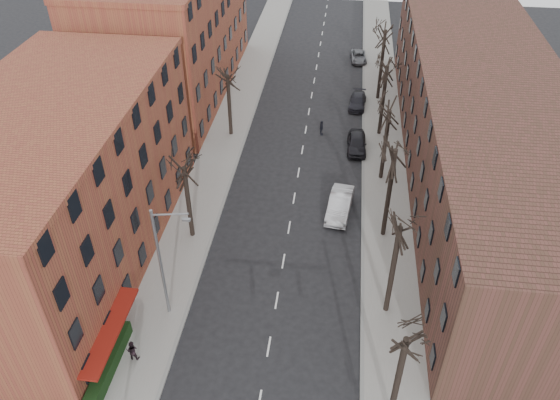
% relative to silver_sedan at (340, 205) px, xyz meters
% --- Properties ---
extents(sidewalk_left, '(4.00, 90.00, 0.15)m').
position_rel_silver_sedan_xyz_m(sidewalk_left, '(-12.00, 12.51, -0.77)').
color(sidewalk_left, gray).
rests_on(sidewalk_left, ground).
extents(sidewalk_right, '(4.00, 90.00, 0.15)m').
position_rel_silver_sedan_xyz_m(sidewalk_right, '(4.00, 12.51, -0.77)').
color(sidewalk_right, gray).
rests_on(sidewalk_right, ground).
extents(building_left_near, '(12.00, 26.00, 12.00)m').
position_rel_silver_sedan_xyz_m(building_left_near, '(-20.00, -7.49, 5.16)').
color(building_left_near, brown).
rests_on(building_left_near, ground).
extents(building_left_far, '(12.00, 28.00, 14.00)m').
position_rel_silver_sedan_xyz_m(building_left_far, '(-20.00, 21.51, 6.16)').
color(building_left_far, brown).
rests_on(building_left_far, ground).
extents(building_right, '(12.00, 50.00, 10.00)m').
position_rel_silver_sedan_xyz_m(building_right, '(12.00, 7.51, 4.16)').
color(building_right, '#512C26').
rests_on(building_right, ground).
extents(awning_left, '(1.20, 7.00, 0.15)m').
position_rel_silver_sedan_xyz_m(awning_left, '(-13.40, -16.49, -0.84)').
color(awning_left, maroon).
rests_on(awning_left, ground).
extents(hedge, '(0.80, 6.00, 1.00)m').
position_rel_silver_sedan_xyz_m(hedge, '(-13.50, -17.49, -0.19)').
color(hedge, black).
rests_on(hedge, sidewalk_left).
extents(tree_right_b, '(5.20, 5.20, 10.80)m').
position_rel_silver_sedan_xyz_m(tree_right_b, '(3.60, -10.49, -0.84)').
color(tree_right_b, black).
rests_on(tree_right_b, ground).
extents(tree_right_c, '(5.20, 5.20, 11.60)m').
position_rel_silver_sedan_xyz_m(tree_right_c, '(3.60, -2.49, -0.84)').
color(tree_right_c, black).
rests_on(tree_right_c, ground).
extents(tree_right_d, '(5.20, 5.20, 10.00)m').
position_rel_silver_sedan_xyz_m(tree_right_d, '(3.60, 5.51, -0.84)').
color(tree_right_d, black).
rests_on(tree_right_d, ground).
extents(tree_right_e, '(5.20, 5.20, 10.80)m').
position_rel_silver_sedan_xyz_m(tree_right_e, '(3.60, 13.51, -0.84)').
color(tree_right_e, black).
rests_on(tree_right_e, ground).
extents(tree_right_f, '(5.20, 5.20, 11.60)m').
position_rel_silver_sedan_xyz_m(tree_right_f, '(3.60, 21.51, -0.84)').
color(tree_right_f, black).
rests_on(tree_right_f, ground).
extents(tree_left_a, '(5.20, 5.20, 9.50)m').
position_rel_silver_sedan_xyz_m(tree_left_a, '(-11.60, -4.49, -0.84)').
color(tree_left_a, black).
rests_on(tree_left_a, ground).
extents(tree_left_b, '(5.20, 5.20, 9.50)m').
position_rel_silver_sedan_xyz_m(tree_left_b, '(-11.60, 11.51, -0.84)').
color(tree_left_b, black).
rests_on(tree_left_b, ground).
extents(streetlight, '(2.45, 0.22, 9.03)m').
position_rel_silver_sedan_xyz_m(streetlight, '(-11.03, -12.49, 4.17)').
color(streetlight, slate).
rests_on(streetlight, ground).
extents(silver_sedan, '(2.36, 5.28, 1.68)m').
position_rel_silver_sedan_xyz_m(silver_sedan, '(0.00, 0.00, 0.00)').
color(silver_sedan, '#B6B8BE').
rests_on(silver_sedan, ground).
extents(parked_car_near, '(1.95, 4.64, 1.57)m').
position_rel_silver_sedan_xyz_m(parked_car_near, '(1.30, 10.21, -0.06)').
color(parked_car_near, black).
rests_on(parked_car_near, ground).
extents(parked_car_mid, '(2.10, 4.46, 1.26)m').
position_rel_silver_sedan_xyz_m(parked_car_mid, '(1.30, 19.40, -0.21)').
color(parked_car_mid, black).
rests_on(parked_car_mid, ground).
extents(parked_car_far, '(2.23, 4.32, 1.16)m').
position_rel_silver_sedan_xyz_m(parked_car_far, '(1.30, 32.15, -0.26)').
color(parked_car_far, slate).
rests_on(parked_car_far, ground).
extents(pedestrian_b, '(0.77, 0.62, 1.52)m').
position_rel_silver_sedan_xyz_m(pedestrian_b, '(-12.32, -16.50, 0.07)').
color(pedestrian_b, black).
rests_on(pedestrian_b, sidewalk_left).
extents(pedestrian_crossing, '(0.59, 1.00, 1.59)m').
position_rel_silver_sedan_xyz_m(pedestrian_crossing, '(-2.34, 12.68, -0.04)').
color(pedestrian_crossing, black).
rests_on(pedestrian_crossing, ground).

